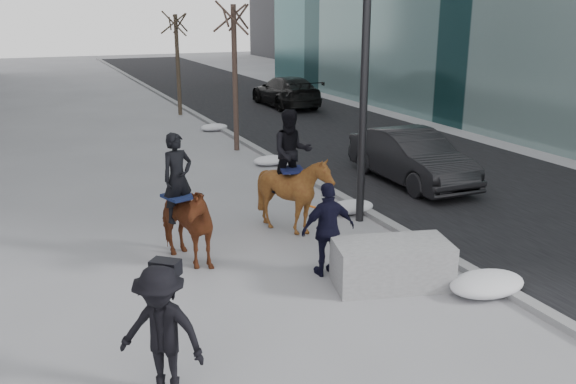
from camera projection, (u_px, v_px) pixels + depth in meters
name	position (u px, v px, depth m)	size (l,w,h in m)	color
ground	(316.00, 293.00, 10.51)	(120.00, 120.00, 0.00)	gray
road	(368.00, 145.00, 21.97)	(8.00, 90.00, 0.01)	black
curb	(265.00, 154.00, 20.42)	(0.25, 90.00, 0.12)	gray
planter	(392.00, 264.00, 10.72)	(2.02, 1.01, 0.81)	#969799
car_near	(411.00, 157.00, 17.02)	(1.58, 4.52, 1.49)	black
car_far	(286.00, 91.00, 30.51)	(2.12, 5.22, 1.51)	black
tree_near	(235.00, 71.00, 20.46)	(1.20, 1.20, 5.41)	#3A2922
tree_far	(178.00, 60.00, 27.59)	(1.20, 1.20, 5.00)	#392921
mounted_left	(181.00, 216.00, 11.56)	(1.46, 2.13, 2.52)	#502910
mounted_right	(294.00, 185.00, 13.13)	(1.75, 1.88, 2.69)	#522610
feeder	(328.00, 229.00, 11.03)	(1.05, 0.88, 1.75)	black
camera_crew	(161.00, 332.00, 7.51)	(1.29, 1.23, 1.75)	black
snow_piles	(326.00, 192.00, 15.83)	(1.42, 16.86, 0.36)	silver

